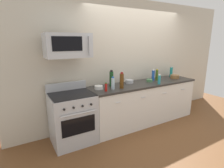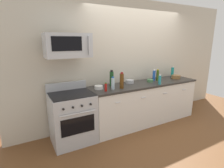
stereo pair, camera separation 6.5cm
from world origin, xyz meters
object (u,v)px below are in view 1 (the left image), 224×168
(bowl_steel_prep, at_px, (129,81))
(bottle_hot_sauce_red, at_px, (106,87))
(range_oven, at_px, (73,118))
(microwave, at_px, (68,45))
(bowl_white_ceramic, at_px, (99,87))
(bottle_dish_soap, at_px, (159,79))
(bottle_wine_amber, at_px, (122,81))
(bottle_soda_blue, at_px, (153,75))
(bowl_wooden_salad, at_px, (175,77))
(bowl_green_glaze, at_px, (150,80))
(bottle_water_clear, at_px, (113,83))
(bottle_sparkling_teal, at_px, (171,72))
(bottle_wine_green, at_px, (111,79))
(bottle_olive_oil, at_px, (157,75))

(bowl_steel_prep, bearing_deg, bottle_hot_sauce_red, -157.48)
(range_oven, bearing_deg, bowl_steel_prep, 6.43)
(microwave, bearing_deg, bowl_white_ceramic, 0.48)
(bottle_dish_soap, xyz_separation_m, bottle_wine_amber, (-0.88, 0.12, 0.05))
(microwave, bearing_deg, bottle_soda_blue, 1.38)
(bowl_wooden_salad, bearing_deg, bowl_green_glaze, 177.97)
(bottle_wine_amber, height_order, bottle_water_clear, bottle_wine_amber)
(bottle_hot_sauce_red, bearing_deg, range_oven, 165.61)
(bottle_sparkling_teal, bearing_deg, bottle_water_clear, -171.61)
(microwave, distance_m, bottle_hot_sauce_red, 0.99)
(bottle_water_clear, distance_m, bowl_white_ceramic, 0.29)
(bottle_hot_sauce_red, height_order, bottle_wine_green, bottle_wine_green)
(range_oven, distance_m, bottle_wine_amber, 1.15)
(range_oven, bearing_deg, bottle_soda_blue, 2.67)
(bottle_soda_blue, height_order, bottle_water_clear, bottle_soda_blue)
(microwave, height_order, bowl_steel_prep, microwave)
(range_oven, relative_size, bowl_wooden_salad, 4.97)
(microwave, height_order, bottle_water_clear, microwave)
(microwave, bearing_deg, bowl_wooden_salad, -1.04)
(bottle_wine_amber, bearing_deg, microwave, 169.89)
(bottle_dish_soap, bearing_deg, bottle_water_clear, 172.17)
(bottle_dish_soap, relative_size, bottle_water_clear, 0.86)
(microwave, height_order, bowl_green_glaze, microwave)
(bottle_sparkling_teal, height_order, bowl_wooden_salad, bottle_sparkling_teal)
(microwave, height_order, bottle_olive_oil, microwave)
(range_oven, height_order, microwave, microwave)
(bottle_soda_blue, height_order, bottle_olive_oil, bottle_olive_oil)
(bottle_water_clear, bearing_deg, bottle_sparkling_teal, 8.39)
(microwave, xyz_separation_m, bottle_wine_green, (0.87, 0.06, -0.67))
(bottle_soda_blue, height_order, bowl_wooden_salad, bottle_soda_blue)
(bottle_wine_green, bearing_deg, range_oven, -173.04)
(bottle_wine_green, distance_m, bowl_wooden_salad, 1.74)
(bottle_soda_blue, bearing_deg, bottle_water_clear, -170.98)
(bowl_steel_prep, bearing_deg, range_oven, -173.57)
(bottle_wine_amber, bearing_deg, bowl_white_ceramic, 156.77)
(bowl_green_glaze, distance_m, bowl_white_ceramic, 1.27)
(bottle_sparkling_teal, relative_size, bottle_hot_sauce_red, 1.68)
(bottle_wine_green, height_order, bowl_green_glaze, bottle_wine_green)
(bottle_soda_blue, distance_m, bottle_water_clear, 1.21)
(bottle_hot_sauce_red, bearing_deg, bottle_dish_soap, -4.04)
(bottle_wine_amber, distance_m, bowl_white_ceramic, 0.46)
(bowl_wooden_salad, bearing_deg, range_oven, 179.94)
(microwave, height_order, bowl_white_ceramic, microwave)
(bottle_sparkling_teal, height_order, bowl_green_glaze, bottle_sparkling_teal)
(bottle_sparkling_teal, relative_size, bottle_water_clear, 1.11)
(bowl_white_ceramic, xyz_separation_m, bowl_steel_prep, (0.80, 0.10, 0.01))
(bottle_dish_soap, height_order, bottle_water_clear, bottle_water_clear)
(bottle_water_clear, bearing_deg, bowl_green_glaze, 6.78)
(bottle_wine_amber, xyz_separation_m, bottle_wine_green, (-0.09, 0.23, 0.01))
(bottle_olive_oil, xyz_separation_m, bowl_steel_prep, (-0.72, 0.09, -0.09))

